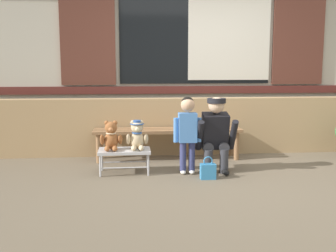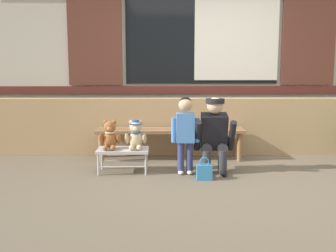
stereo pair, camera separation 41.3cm
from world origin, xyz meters
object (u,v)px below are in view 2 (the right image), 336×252
Objects in this scene: wooden_bench_long at (170,134)px; adult_crouching at (215,135)px; small_display_bench at (123,151)px; child_standing at (185,127)px; teddy_bear_plain at (110,136)px; teddy_bear_with_hat at (136,135)px; handbag_on_ground at (204,172)px.

adult_crouching reaches higher than wooden_bench_long.
small_display_bench is at bearing 178.54° from adult_crouching.
small_display_bench is 0.67× the size of child_standing.
teddy_bear_with_hat is (0.32, 0.00, 0.01)m from teddy_bear_plain.
teddy_bear_plain is 0.32m from teddy_bear_with_hat.
child_standing is at bearing -6.06° from teddy_bear_plain.
wooden_bench_long is at bearing 109.50° from handbag_on_ground.
wooden_bench_long is at bearing 42.60° from teddy_bear_plain.
adult_crouching is 3.49× the size of handbag_on_ground.
handbag_on_ground is (0.38, -1.07, -0.28)m from wooden_bench_long.
small_display_bench is 1.76× the size of teddy_bear_plain.
small_display_bench is at bearing 160.05° from handbag_on_ground.
small_display_bench is at bearing 172.81° from child_standing.
adult_crouching is at bearing -1.46° from small_display_bench.
wooden_bench_long is at bearing 101.72° from child_standing.
adult_crouching is (0.37, 0.07, -0.11)m from child_standing.
handbag_on_ground is (0.83, -0.36, -0.38)m from teddy_bear_with_hat.
wooden_bench_long is 0.85m from child_standing.
small_display_bench is 1.76× the size of teddy_bear_with_hat.
wooden_bench_long is at bearing 49.33° from small_display_bench.
child_standing is at bearing -169.50° from adult_crouching.
child_standing is at bearing -9.22° from teddy_bear_with_hat.
teddy_bear_plain is at bearing 179.49° from small_display_bench.
small_display_bench is (-0.61, -0.71, -0.11)m from wooden_bench_long.
handbag_on_ground is (-0.16, -0.33, -0.38)m from adult_crouching.
wooden_bench_long is 2.21× the size of adult_crouching.
wooden_bench_long is 3.28× the size of small_display_bench.
handbag_on_ground is at bearing -116.03° from adult_crouching.
adult_crouching is (0.99, -0.03, 0.01)m from teddy_bear_with_hat.
small_display_bench is 0.67× the size of adult_crouching.
small_display_bench reaches higher than handbag_on_ground.
adult_crouching reaches higher than teddy_bear_with_hat.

